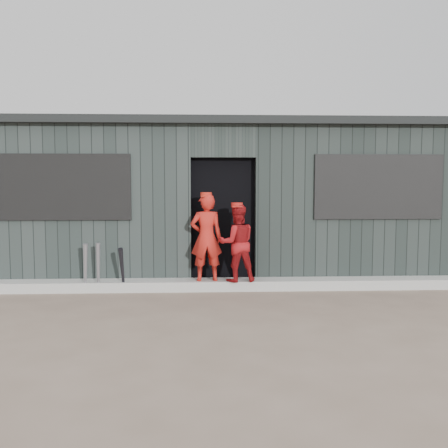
{
  "coord_description": "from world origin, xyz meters",
  "views": [
    {
      "loc": [
        -0.33,
        -5.62,
        1.66
      ],
      "look_at": [
        0.0,
        1.8,
        1.0
      ],
      "focal_mm": 40.0,
      "sensor_mm": 36.0,
      "label": 1
    }
  ],
  "objects_px": {
    "player_grey_back": "(241,242)",
    "dugout": "(220,200)",
    "bat_left": "(85,268)",
    "bat_right": "(122,270)",
    "bat_mid": "(98,268)",
    "player_red_left": "(206,238)",
    "player_red_right": "(237,243)"
  },
  "relations": [
    {
      "from": "bat_left",
      "to": "player_grey_back",
      "type": "xyz_separation_m",
      "value": [
        2.34,
        0.79,
        0.27
      ]
    },
    {
      "from": "bat_left",
      "to": "player_grey_back",
      "type": "bearing_deg",
      "value": 18.64
    },
    {
      "from": "bat_right",
      "to": "player_grey_back",
      "type": "xyz_separation_m",
      "value": [
        1.8,
        0.8,
        0.3
      ]
    },
    {
      "from": "player_red_left",
      "to": "dugout",
      "type": "bearing_deg",
      "value": -105.2
    },
    {
      "from": "bat_left",
      "to": "player_red_left",
      "type": "height_order",
      "value": "player_red_left"
    },
    {
      "from": "bat_mid",
      "to": "player_grey_back",
      "type": "bearing_deg",
      "value": 19.73
    },
    {
      "from": "bat_right",
      "to": "player_grey_back",
      "type": "height_order",
      "value": "player_grey_back"
    },
    {
      "from": "bat_left",
      "to": "player_red_right",
      "type": "xyz_separation_m",
      "value": [
        2.22,
        0.05,
        0.35
      ]
    },
    {
      "from": "player_grey_back",
      "to": "dugout",
      "type": "bearing_deg",
      "value": -56.94
    },
    {
      "from": "bat_mid",
      "to": "player_red_left",
      "type": "bearing_deg",
      "value": 3.9
    },
    {
      "from": "player_red_right",
      "to": "player_grey_back",
      "type": "relative_size",
      "value": 0.89
    },
    {
      "from": "bat_left",
      "to": "bat_mid",
      "type": "height_order",
      "value": "bat_mid"
    },
    {
      "from": "player_red_left",
      "to": "dugout",
      "type": "relative_size",
      "value": 0.16
    },
    {
      "from": "bat_left",
      "to": "player_grey_back",
      "type": "relative_size",
      "value": 0.58
    },
    {
      "from": "bat_right",
      "to": "dugout",
      "type": "distance_m",
      "value": 2.57
    },
    {
      "from": "bat_left",
      "to": "player_red_right",
      "type": "height_order",
      "value": "player_red_right"
    },
    {
      "from": "player_grey_back",
      "to": "player_red_left",
      "type": "bearing_deg",
      "value": 66.51
    },
    {
      "from": "bat_mid",
      "to": "player_grey_back",
      "type": "xyz_separation_m",
      "value": [
        2.16,
        0.77,
        0.27
      ]
    },
    {
      "from": "bat_left",
      "to": "player_red_left",
      "type": "relative_size",
      "value": 0.58
    },
    {
      "from": "player_red_right",
      "to": "dugout",
      "type": "bearing_deg",
      "value": -93.19
    },
    {
      "from": "bat_left",
      "to": "bat_mid",
      "type": "distance_m",
      "value": 0.18
    },
    {
      "from": "player_red_right",
      "to": "player_grey_back",
      "type": "distance_m",
      "value": 0.75
    },
    {
      "from": "bat_left",
      "to": "bat_right",
      "type": "distance_m",
      "value": 0.54
    },
    {
      "from": "bat_mid",
      "to": "bat_left",
      "type": "bearing_deg",
      "value": -175.12
    },
    {
      "from": "player_grey_back",
      "to": "dugout",
      "type": "distance_m",
      "value": 1.28
    },
    {
      "from": "bat_mid",
      "to": "player_red_right",
      "type": "distance_m",
      "value": 2.07
    },
    {
      "from": "bat_mid",
      "to": "bat_right",
      "type": "height_order",
      "value": "bat_mid"
    },
    {
      "from": "bat_mid",
      "to": "dugout",
      "type": "xyz_separation_m",
      "value": [
        1.85,
        1.84,
        0.91
      ]
    },
    {
      "from": "player_red_left",
      "to": "player_red_right",
      "type": "height_order",
      "value": "player_red_left"
    },
    {
      "from": "bat_mid",
      "to": "player_red_right",
      "type": "relative_size",
      "value": 0.65
    },
    {
      "from": "bat_left",
      "to": "bat_right",
      "type": "height_order",
      "value": "bat_left"
    },
    {
      "from": "bat_mid",
      "to": "player_red_left",
      "type": "xyz_separation_m",
      "value": [
        1.58,
        0.11,
        0.42
      ]
    }
  ]
}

